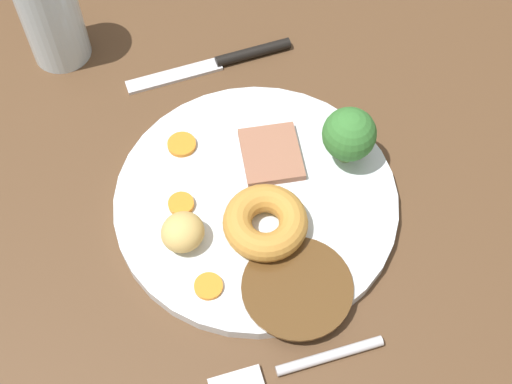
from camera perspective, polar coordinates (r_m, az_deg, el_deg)
name	(u,v)px	position (r cm, az deg, el deg)	size (l,w,h in cm)	color
dining_table	(266,189)	(71.99, 0.78, 0.28)	(120.00, 84.00, 3.60)	brown
dinner_plate	(256,201)	(68.31, 0.00, -0.74)	(27.01, 27.01, 1.40)	white
gravy_pool	(292,288)	(63.35, 2.89, -7.68)	(9.92, 9.92, 0.30)	#563819
meat_slice_main	(271,154)	(69.92, 1.22, 3.03)	(6.54, 5.61, 0.80)	#9E664C
yorkshire_pudding	(265,222)	(64.85, 0.75, -2.43)	(7.79, 7.79, 2.67)	#C68938
roast_potato_left	(183,232)	(64.43, -5.86, -3.19)	(3.84, 4.03, 3.15)	#D8B260
carrot_coin_front	(182,144)	(71.13, -5.94, 3.79)	(2.84, 2.84, 0.48)	orange
carrot_coin_back	(181,204)	(67.37, -5.99, -0.96)	(2.44, 2.44, 0.58)	orange
carrot_coin_side	(209,286)	(63.42, -3.80, -7.50)	(2.56, 2.56, 0.42)	orange
broccoli_floret	(349,133)	(67.82, 7.39, 4.67)	(5.17, 5.17, 6.38)	#8CB766
fork	(292,367)	(62.08, 2.85, -13.77)	(2.61, 15.32, 0.90)	silver
knife	(224,61)	(79.20, -2.54, 10.40)	(3.77, 18.54, 1.20)	black
water_glass	(51,15)	(79.43, -16.02, 13.37)	(6.25, 6.25, 11.21)	silver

